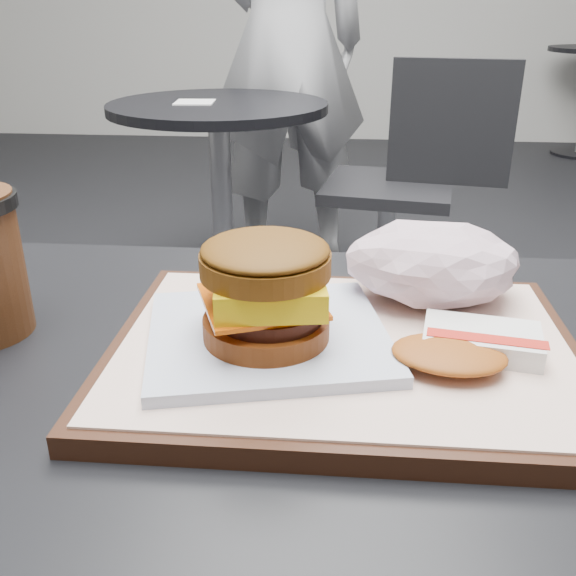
# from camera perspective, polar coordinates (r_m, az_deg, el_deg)

# --- Properties ---
(customer_table) EXTENTS (0.80, 0.60, 0.77)m
(customer_table) POSITION_cam_1_polar(r_m,az_deg,el_deg) (0.62, -1.34, -23.41)
(customer_table) COLOR #A5A5AA
(customer_table) RESTS_ON ground
(serving_tray) EXTENTS (0.38, 0.28, 0.02)m
(serving_tray) POSITION_cam_1_polar(r_m,az_deg,el_deg) (0.53, 4.96, -5.70)
(serving_tray) COLOR black
(serving_tray) RESTS_ON customer_table
(breakfast_sandwich) EXTENTS (0.22, 0.21, 0.09)m
(breakfast_sandwich) POSITION_cam_1_polar(r_m,az_deg,el_deg) (0.50, -1.89, -1.19)
(breakfast_sandwich) COLOR white
(breakfast_sandwich) RESTS_ON serving_tray
(hash_brown) EXTENTS (0.13, 0.10, 0.02)m
(hash_brown) POSITION_cam_1_polar(r_m,az_deg,el_deg) (0.52, 15.65, -5.00)
(hash_brown) COLOR white
(hash_brown) RESTS_ON serving_tray
(crumpled_wrapper) EXTENTS (0.16, 0.12, 0.07)m
(crumpled_wrapper) POSITION_cam_1_polar(r_m,az_deg,el_deg) (0.60, 12.72, 2.18)
(crumpled_wrapper) COLOR silver
(crumpled_wrapper) RESTS_ON serving_tray
(neighbor_table) EXTENTS (0.70, 0.70, 0.75)m
(neighbor_table) POSITION_cam_1_polar(r_m,az_deg,el_deg) (2.16, -6.02, 10.85)
(neighbor_table) COLOR black
(neighbor_table) RESTS_ON ground
(napkin) EXTENTS (0.13, 0.13, 0.00)m
(napkin) POSITION_cam_1_polar(r_m,az_deg,el_deg) (2.12, -8.30, 16.03)
(napkin) COLOR white
(napkin) RESTS_ON neighbor_table
(neighbor_chair) EXTENTS (0.63, 0.48, 0.88)m
(neighbor_chair) POSITION_cam_1_polar(r_m,az_deg,el_deg) (2.23, 10.76, 9.93)
(neighbor_chair) COLOR #B5B5BB
(neighbor_chair) RESTS_ON ground
(patron) EXTENTS (0.77, 0.64, 1.82)m
(patron) POSITION_cam_1_polar(r_m,az_deg,el_deg) (2.62, -0.12, 21.23)
(patron) COLOR silver
(patron) RESTS_ON ground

